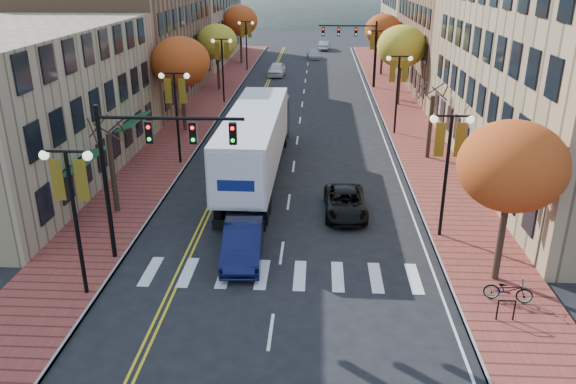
# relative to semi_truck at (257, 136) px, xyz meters

# --- Properties ---
(ground) EXTENTS (200.00, 200.00, 0.00)m
(ground) POSITION_rel_semi_truck_xyz_m (2.14, -14.19, -2.57)
(ground) COLOR black
(ground) RESTS_ON ground
(sidewalk_left) EXTENTS (4.00, 85.00, 0.15)m
(sidewalk_left) POSITION_rel_semi_truck_xyz_m (-6.86, 18.31, -2.50)
(sidewalk_left) COLOR brown
(sidewalk_left) RESTS_ON ground
(sidewalk_right) EXTENTS (4.00, 85.00, 0.15)m
(sidewalk_right) POSITION_rel_semi_truck_xyz_m (11.14, 18.31, -2.50)
(sidewalk_right) COLOR brown
(sidewalk_right) RESTS_ON ground
(building_left_near) EXTENTS (12.00, 22.00, 9.00)m
(building_left_near) POSITION_rel_semi_truck_xyz_m (-14.86, -1.19, 1.93)
(building_left_near) COLOR #9E8966
(building_left_near) RESTS_ON ground
(building_left_mid) EXTENTS (12.00, 24.00, 11.00)m
(building_left_mid) POSITION_rel_semi_truck_xyz_m (-14.86, 21.81, 2.93)
(building_left_mid) COLOR brown
(building_left_mid) RESTS_ON ground
(building_left_far) EXTENTS (12.00, 26.00, 9.50)m
(building_left_far) POSITION_rel_semi_truck_xyz_m (-14.86, 46.81, 2.18)
(building_left_far) COLOR #9E8966
(building_left_far) RESTS_ON ground
(building_right_mid) EXTENTS (15.00, 24.00, 10.00)m
(building_right_mid) POSITION_rel_semi_truck_xyz_m (20.64, 27.81, 2.43)
(building_right_mid) COLOR brown
(building_right_mid) RESTS_ON ground
(building_right_far) EXTENTS (15.00, 20.00, 11.00)m
(building_right_far) POSITION_rel_semi_truck_xyz_m (20.64, 49.81, 2.93)
(building_right_far) COLOR #9E8966
(building_right_far) RESTS_ON ground
(tree_left_a) EXTENTS (0.28, 0.28, 4.20)m
(tree_left_a) POSITION_rel_semi_truck_xyz_m (-6.86, -6.19, -0.32)
(tree_left_a) COLOR #382619
(tree_left_a) RESTS_ON sidewalk_left
(tree_left_b) EXTENTS (4.48, 4.48, 7.21)m
(tree_left_b) POSITION_rel_semi_truck_xyz_m (-6.86, 9.81, 2.87)
(tree_left_b) COLOR #382619
(tree_left_b) RESTS_ON sidewalk_left
(tree_left_c) EXTENTS (4.16, 4.16, 6.69)m
(tree_left_c) POSITION_rel_semi_truck_xyz_m (-6.86, 25.81, 2.48)
(tree_left_c) COLOR #382619
(tree_left_c) RESTS_ON sidewalk_left
(tree_left_d) EXTENTS (4.61, 4.61, 7.42)m
(tree_left_d) POSITION_rel_semi_truck_xyz_m (-6.86, 43.81, 3.03)
(tree_left_d) COLOR #382619
(tree_left_d) RESTS_ON sidewalk_left
(tree_right_a) EXTENTS (4.16, 4.16, 6.69)m
(tree_right_a) POSITION_rel_semi_truck_xyz_m (11.14, -12.19, 2.48)
(tree_right_a) COLOR #382619
(tree_right_a) RESTS_ON sidewalk_right
(tree_right_b) EXTENTS (0.28, 0.28, 4.20)m
(tree_right_b) POSITION_rel_semi_truck_xyz_m (11.14, 3.81, -0.32)
(tree_right_b) COLOR #382619
(tree_right_b) RESTS_ON sidewalk_right
(tree_right_c) EXTENTS (4.48, 4.48, 7.21)m
(tree_right_c) POSITION_rel_semi_truck_xyz_m (11.14, 19.81, 2.87)
(tree_right_c) COLOR #382619
(tree_right_c) RESTS_ON sidewalk_right
(tree_right_d) EXTENTS (4.35, 4.35, 7.00)m
(tree_right_d) POSITION_rel_semi_truck_xyz_m (11.14, 35.81, 2.72)
(tree_right_d) COLOR #382619
(tree_right_d) RESTS_ON sidewalk_right
(lamp_left_a) EXTENTS (1.96, 0.36, 6.05)m
(lamp_left_a) POSITION_rel_semi_truck_xyz_m (-5.36, -14.19, 1.72)
(lamp_left_a) COLOR black
(lamp_left_a) RESTS_ON ground
(lamp_left_b) EXTENTS (1.96, 0.36, 6.05)m
(lamp_left_b) POSITION_rel_semi_truck_xyz_m (-5.36, 1.81, 1.72)
(lamp_left_b) COLOR black
(lamp_left_b) RESTS_ON ground
(lamp_left_c) EXTENTS (1.96, 0.36, 6.05)m
(lamp_left_c) POSITION_rel_semi_truck_xyz_m (-5.36, 19.81, 1.72)
(lamp_left_c) COLOR black
(lamp_left_c) RESTS_ON ground
(lamp_left_d) EXTENTS (1.96, 0.36, 6.05)m
(lamp_left_d) POSITION_rel_semi_truck_xyz_m (-5.36, 37.81, 1.72)
(lamp_left_d) COLOR black
(lamp_left_d) RESTS_ON ground
(lamp_right_a) EXTENTS (1.96, 0.36, 6.05)m
(lamp_right_a) POSITION_rel_semi_truck_xyz_m (9.64, -8.19, 1.72)
(lamp_right_a) COLOR black
(lamp_right_a) RESTS_ON ground
(lamp_right_b) EXTENTS (1.96, 0.36, 6.05)m
(lamp_right_b) POSITION_rel_semi_truck_xyz_m (9.64, 9.81, 1.72)
(lamp_right_b) COLOR black
(lamp_right_b) RESTS_ON ground
(lamp_right_c) EXTENTS (1.96, 0.36, 6.05)m
(lamp_right_c) POSITION_rel_semi_truck_xyz_m (9.64, 27.81, 1.72)
(lamp_right_c) COLOR black
(lamp_right_c) RESTS_ON ground
(traffic_mast_near) EXTENTS (6.10, 0.35, 7.00)m
(traffic_mast_near) POSITION_rel_semi_truck_xyz_m (-3.34, -11.20, 2.35)
(traffic_mast_near) COLOR black
(traffic_mast_near) RESTS_ON ground
(traffic_mast_far) EXTENTS (6.10, 0.34, 7.00)m
(traffic_mast_far) POSITION_rel_semi_truck_xyz_m (7.62, 27.80, 2.35)
(traffic_mast_far) COLOR black
(traffic_mast_far) RESTS_ON ground
(semi_truck) EXTENTS (3.03, 17.64, 4.40)m
(semi_truck) POSITION_rel_semi_truck_xyz_m (0.00, 0.00, 0.00)
(semi_truck) COLOR black
(semi_truck) RESTS_ON ground
(navy_sedan) EXTENTS (1.97, 4.91, 1.59)m
(navy_sedan) POSITION_rel_semi_truck_xyz_m (0.46, -10.82, -1.78)
(navy_sedan) COLOR #0D1135
(navy_sedan) RESTS_ON ground
(black_suv) EXTENTS (2.26, 4.71, 1.30)m
(black_suv) POSITION_rel_semi_truck_xyz_m (5.20, -5.68, -1.92)
(black_suv) COLOR black
(black_suv) RESTS_ON ground
(car_far_white) EXTENTS (2.08, 4.65, 1.55)m
(car_far_white) POSITION_rel_semi_truck_xyz_m (-1.40, 34.76, -1.80)
(car_far_white) COLOR silver
(car_far_white) RESTS_ON ground
(car_far_silver) EXTENTS (2.03, 4.23, 1.19)m
(car_far_silver) POSITION_rel_semi_truck_xyz_m (2.82, 48.82, -1.98)
(car_far_silver) COLOR #9F9EA5
(car_far_silver) RESTS_ON ground
(car_far_oncoming) EXTENTS (2.02, 4.41, 1.40)m
(car_far_oncoming) POSITION_rel_semi_truck_xyz_m (4.47, 58.00, -1.87)
(car_far_oncoming) COLOR #B0B2B8
(car_far_oncoming) RESTS_ON ground
(bicycle) EXTENTS (1.90, 1.00, 0.95)m
(bicycle) POSITION_rel_semi_truck_xyz_m (11.12, -13.89, -1.95)
(bicycle) COLOR gray
(bicycle) RESTS_ON sidewalk_right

